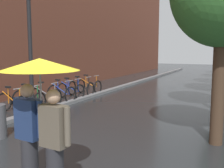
# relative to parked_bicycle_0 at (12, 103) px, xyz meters

# --- Properties ---
(kerb_strip) EXTENTS (0.30, 36.00, 0.12)m
(kerb_strip) POSITION_rel_parked_bicycle_0_xyz_m (0.74, 6.66, -0.32)
(kerb_strip) COLOR slate
(kerb_strip) RESTS_ON ground
(parked_bicycle_0) EXTENTS (1.17, 0.84, 0.96)m
(parked_bicycle_0) POSITION_rel_parked_bicycle_0_xyz_m (0.00, 0.00, 0.00)
(parked_bicycle_0) COLOR black
(parked_bicycle_0) RESTS_ON ground
(parked_bicycle_1) EXTENTS (1.08, 0.71, 0.96)m
(parked_bicycle_1) POSITION_rel_parked_bicycle_0_xyz_m (-0.01, 0.81, 0.00)
(parked_bicycle_1) COLOR black
(parked_bicycle_1) RESTS_ON ground
(parked_bicycle_2) EXTENTS (1.14, 0.80, 0.96)m
(parked_bicycle_2) POSITION_rel_parked_bicycle_0_xyz_m (0.13, 1.60, 0.00)
(parked_bicycle_2) COLOR black
(parked_bicycle_2) RESTS_ON ground
(parked_bicycle_3) EXTENTS (1.16, 0.83, 0.96)m
(parked_bicycle_3) POSITION_rel_parked_bicycle_0_xyz_m (0.19, 2.54, 0.00)
(parked_bicycle_3) COLOR black
(parked_bicycle_3) RESTS_ON ground
(parked_bicycle_4) EXTENTS (1.12, 0.77, 0.96)m
(parked_bicycle_4) POSITION_rel_parked_bicycle_0_xyz_m (0.12, 3.32, 0.00)
(parked_bicycle_4) COLOR black
(parked_bicycle_4) RESTS_ON ground
(parked_bicycle_5) EXTENTS (1.11, 0.75, 0.96)m
(parked_bicycle_5) POSITION_rel_parked_bicycle_0_xyz_m (0.13, 4.17, 0.00)
(parked_bicycle_5) COLOR black
(parked_bicycle_5) RESTS_ON ground
(parked_bicycle_6) EXTENTS (1.10, 0.73, 0.96)m
(parked_bicycle_6) POSITION_rel_parked_bicycle_0_xyz_m (0.11, 4.97, 0.00)
(parked_bicycle_6) COLOR black
(parked_bicycle_6) RESTS_ON ground
(couple_under_umbrella) EXTENTS (1.17, 1.17, 2.09)m
(couple_under_umbrella) POSITION_rel_parked_bicycle_0_xyz_m (4.42, -3.57, 1.04)
(couple_under_umbrella) COLOR #2D2D33
(couple_under_umbrella) RESTS_ON ground
(street_lamp_post) EXTENTS (0.24, 0.24, 4.09)m
(street_lamp_post) POSITION_rel_parked_bicycle_0_xyz_m (1.34, -0.45, 2.03)
(street_lamp_post) COLOR black
(street_lamp_post) RESTS_ON ground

